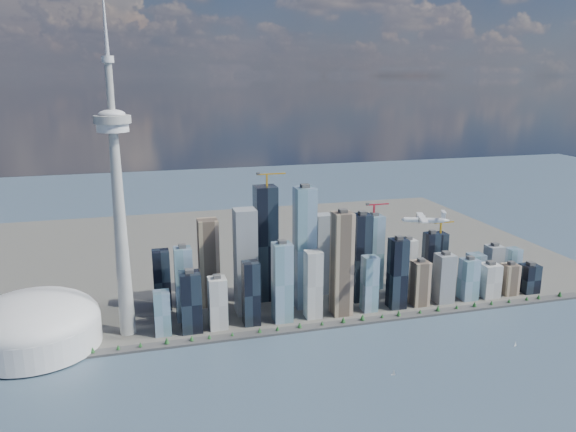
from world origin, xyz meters
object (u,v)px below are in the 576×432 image
object	(u,v)px
dome_stadium	(34,325)
sailboat_west	(393,373)
airplane	(425,219)
needle_tower	(118,196)
sailboat_east	(515,344)

from	to	relation	value
dome_stadium	sailboat_west	world-z (taller)	dome_stadium
dome_stadium	sailboat_west	distance (m)	558.98
airplane	dome_stadium	bearing A→B (deg)	-167.61
dome_stadium	needle_tower	bearing A→B (deg)	4.09
needle_tower	sailboat_east	bearing A→B (deg)	-19.20
dome_stadium	sailboat_east	world-z (taller)	dome_stadium
needle_tower	dome_stadium	bearing A→B (deg)	-175.91
airplane	needle_tower	bearing A→B (deg)	-170.97
needle_tower	dome_stadium	xyz separation A→B (m)	(-140.00, -10.00, -196.40)
sailboat_east	sailboat_west	bearing A→B (deg)	169.20
needle_tower	airplane	xyz separation A→B (m)	(484.85, -95.61, -47.06)
needle_tower	sailboat_east	size ratio (longest dim) A/B	64.38
sailboat_east	needle_tower	bearing A→B (deg)	142.39
airplane	sailboat_west	xyz separation A→B (m)	(-115.76, -142.30, -185.86)
airplane	sailboat_east	xyz separation A→B (m)	(111.31, -111.97, -186.04)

